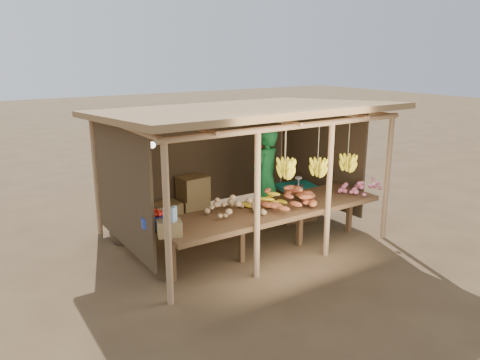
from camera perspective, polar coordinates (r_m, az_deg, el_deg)
ground at (r=8.61m, az=-0.00°, el=-6.76°), size 60.00×60.00×0.00m
stall_structure at (r=8.11m, az=0.43°, el=5.90°), size 4.70×3.50×2.43m
counter at (r=7.63m, az=3.95°, el=-3.82°), size 3.90×1.05×0.80m
potato_heap at (r=7.21m, az=-0.52°, el=-2.88°), size 0.98×0.62×0.36m
sweet_potato_heap at (r=7.67m, az=6.03°, el=-1.86°), size 1.23×0.85×0.36m
onion_heap at (r=8.68m, az=14.73°, el=-0.26°), size 0.93×0.59×0.36m
banana_pile at (r=7.71m, az=2.79°, el=-1.76°), size 0.65×0.41×0.35m
tomato_basin at (r=6.89m, az=-10.14°, el=-4.79°), size 0.44×0.44×0.23m
bottle_box at (r=6.49m, az=-8.62°, el=-5.37°), size 0.39×0.35×0.41m
vendor at (r=8.79m, az=3.10°, el=0.23°), size 0.81×0.66×1.91m
tarp_crate at (r=9.42m, az=6.89°, el=-2.54°), size 0.87×0.79×0.89m
carton_stack at (r=9.22m, az=-6.81°, el=-2.82°), size 1.17×0.47×0.87m
burlap_sacks at (r=8.52m, az=-12.92°, el=-5.53°), size 0.84×0.44×0.59m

